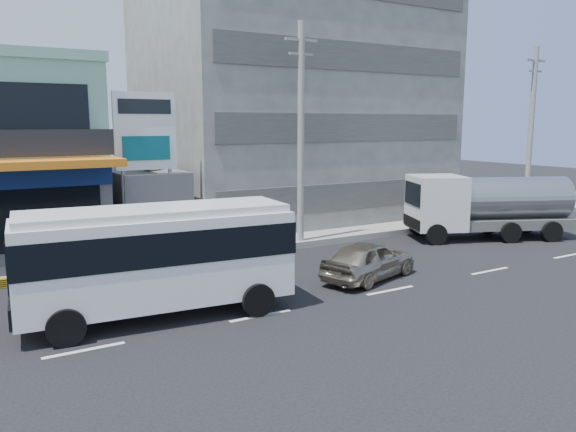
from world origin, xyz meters
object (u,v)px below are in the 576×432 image
(concrete_building, at_px, (290,100))
(minibus, at_px, (157,252))
(utility_pole_far, at_px, (531,131))
(sedan, at_px, (369,260))
(utility_pole_near, at_px, (301,134))
(motorcycle_rider, at_px, (79,278))
(tanker_truck, at_px, (484,205))
(satellite_dish, at_px, (146,169))
(billboard, at_px, (145,140))

(concrete_building, relative_size, minibus, 2.01)
(utility_pole_far, bearing_deg, sedan, -160.59)
(sedan, bearing_deg, concrete_building, -36.36)
(utility_pole_near, bearing_deg, motorcycle_rider, -164.61)
(minibus, relative_size, tanker_truck, 0.97)
(concrete_building, bearing_deg, satellite_dish, -158.20)
(billboard, distance_m, sedan, 10.49)
(concrete_building, relative_size, satellite_dish, 10.67)
(satellite_dish, bearing_deg, minibus, -105.20)
(utility_pole_near, bearing_deg, sedan, -97.22)
(utility_pole_far, xyz_separation_m, tanker_truck, (-7.28, -3.00, -3.47))
(billboard, height_order, utility_pole_near, utility_pole_near)
(sedan, distance_m, tanker_truck, 9.94)
(billboard, relative_size, sedan, 1.64)
(satellite_dish, height_order, tanker_truck, satellite_dish)
(satellite_dish, bearing_deg, utility_pole_near, -30.96)
(billboard, bearing_deg, minibus, -105.12)
(billboard, bearing_deg, tanker_truck, -17.52)
(satellite_dish, xyz_separation_m, sedan, (5.25, -9.50, -2.86))
(utility_pole_near, xyz_separation_m, motorcycle_rider, (-10.23, -2.82, -4.49))
(minibus, bearing_deg, satellite_dish, 74.80)
(utility_pole_near, height_order, utility_pole_far, same)
(satellite_dish, bearing_deg, tanker_truck, -24.17)
(billboard, relative_size, motorcycle_rider, 3.46)
(concrete_building, relative_size, motorcycle_rider, 8.03)
(billboard, distance_m, utility_pole_near, 6.75)
(satellite_dish, bearing_deg, billboard, -105.52)
(tanker_truck, bearing_deg, sedan, -162.98)
(concrete_building, xyz_separation_m, minibus, (-12.58, -13.50, -5.06))
(utility_pole_near, height_order, motorcycle_rider, utility_pole_near)
(tanker_truck, xyz_separation_m, motorcycle_rider, (-18.95, 0.19, -1.02))
(concrete_building, distance_m, utility_pole_far, 14.32)
(minibus, distance_m, tanker_truck, 17.54)
(satellite_dish, bearing_deg, motorcycle_rider, -123.40)
(sedan, bearing_deg, billboard, 19.78)
(utility_pole_near, distance_m, minibus, 10.90)
(satellite_dish, height_order, utility_pole_far, utility_pole_far)
(concrete_building, distance_m, satellite_dish, 11.30)
(satellite_dish, distance_m, minibus, 9.98)
(billboard, bearing_deg, satellite_dish, 74.48)
(concrete_building, height_order, tanker_truck, concrete_building)
(utility_pole_far, bearing_deg, satellite_dish, 170.71)
(satellite_dish, bearing_deg, concrete_building, 21.80)
(satellite_dish, distance_m, utility_pole_near, 7.17)
(minibus, relative_size, sedan, 1.89)
(satellite_dish, xyz_separation_m, utility_pole_near, (6.00, -3.60, 1.57))
(billboard, xyz_separation_m, minibus, (-2.08, -7.70, -2.99))
(utility_pole_near, distance_m, motorcycle_rider, 11.52)
(minibus, height_order, tanker_truck, minibus)
(billboard, xyz_separation_m, motorcycle_rider, (-3.73, -4.62, -4.27))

